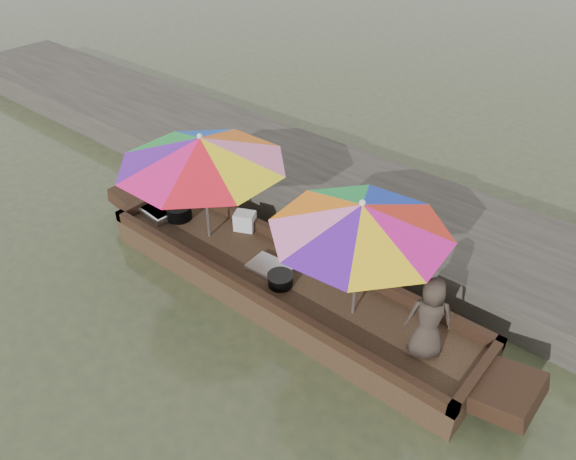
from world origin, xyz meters
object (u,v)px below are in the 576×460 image
Objects in this scene: cooking_pot at (179,212)px; charcoal_grill at (280,280)px; tray_crayfish at (158,211)px; umbrella_stern at (357,261)px; boat_hull at (283,286)px; umbrella_bow at (205,188)px; vendor at (429,318)px; supply_bag at (245,221)px; tray_scallop at (270,267)px.

charcoal_grill is at bearing -5.18° from cooking_pot.
umbrella_stern reaches higher than tray_crayfish.
charcoal_grill is (2.42, -0.06, 0.03)m from tray_crayfish.
umbrella_stern is (3.07, -0.03, 0.68)m from cooking_pot.
umbrella_stern is at bearing 0.00° from boat_hull.
tray_crayfish is 1.23m from umbrella_bow.
umbrella_bow reaches higher than vendor.
supply_bag is 0.28× the size of vendor.
boat_hull is 1.43m from umbrella_stern.
cooking_pot is 1.19× the size of charcoal_grill.
supply_bag is at bearing 152.72° from charcoal_grill.
charcoal_grill is at bearing -59.27° from boat_hull.
supply_bag is (-1.08, 0.45, 0.30)m from boat_hull.
vendor is at bearing 4.42° from charcoal_grill.
cooking_pot is at bearing 178.54° from tray_scallop.
umbrella_stern is (1.27, 0.01, 0.74)m from tray_scallop.
vendor is 0.44× the size of umbrella_bow.
supply_bag is at bearing 157.47° from boat_hull.
umbrella_stern is at bearing 0.00° from umbrella_bow.
tray_crayfish is 2.42m from charcoal_grill.
charcoal_grill is at bearing -27.82° from vendor.
boat_hull is at bearing -32.55° from vendor.
umbrella_stern is at bearing -32.91° from vendor.
vendor reaches higher than tray_crayfish.
tray_scallop is 1.78× the size of charcoal_grill.
tray_crayfish reaches higher than boat_hull.
tray_scallop is 1.48m from umbrella_stern.
boat_hull is 17.17× the size of charcoal_grill.
boat_hull is 2.34m from tray_crayfish.
tray_crayfish is at bearing -156.26° from supply_bag.
charcoal_grill is 1.21m from umbrella_stern.
tray_crayfish is 1.36m from supply_bag.
cooking_pot reaches higher than boat_hull.
boat_hull is 9.66× the size of tray_crayfish.
supply_bag is (-0.88, 0.46, 0.10)m from tray_scallop.
charcoal_grill is 0.14× the size of umbrella_bow.
vendor reaches higher than cooking_pot.
boat_hull is at bearing 180.00° from umbrella_stern.
tray_scallop is 0.25× the size of umbrella_bow.
tray_crayfish is 2.12m from tray_scallop.
umbrella_bow is at bearing -32.43° from vendor.
boat_hull is 1.65m from umbrella_bow.
vendor reaches higher than supply_bag.
boat_hull is 2.37× the size of umbrella_bow.
tray_scallop is at bearing -176.50° from boat_hull.
supply_bag is at bearing -40.76° from vendor.
tray_crayfish is at bearing -178.37° from umbrella_stern.
boat_hull is 5.33× the size of vendor.
vendor is 0.50× the size of umbrella_stern.
umbrella_bow is at bearing 5.61° from tray_crayfish.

